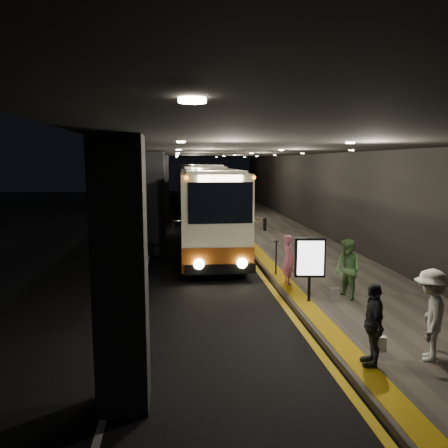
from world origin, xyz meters
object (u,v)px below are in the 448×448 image
passenger_waiting_green (348,269)px  bag_polka (335,294)px  passenger_waiting_grey (373,324)px  bag_plain (380,343)px  coach_main (208,213)px  passenger_boarding (288,260)px  coach_third (192,184)px  info_sign (310,259)px  passenger_waiting_white (431,315)px  stanchion_post (276,258)px  coach_second (199,191)px

passenger_waiting_green → bag_polka: passenger_waiting_green is taller
passenger_waiting_grey → bag_plain: bearing=153.9°
coach_main → bag_plain: bearing=-75.8°
bag_polka → bag_plain: bearing=-94.7°
passenger_boarding → bag_polka: (0.92, -1.64, -0.63)m
coach_third → bag_plain: coach_third is taller
passenger_boarding → info_sign: 1.80m
coach_main → passenger_waiting_green: bearing=-66.5°
passenger_waiting_white → passenger_waiting_grey: bearing=-55.5°
stanchion_post → passenger_waiting_white: bearing=-77.3°
passenger_boarding → stanchion_post: 1.23m
bag_polka → passenger_waiting_white: bearing=-82.9°
coach_main → passenger_waiting_green: (3.34, -7.98, -0.72)m
passenger_waiting_green → bag_polka: (-0.36, -0.02, -0.69)m
coach_main → passenger_boarding: size_ratio=7.26×
coach_main → bag_polka: size_ratio=34.87×
passenger_waiting_grey → bag_polka: bearing=-179.1°
passenger_waiting_grey → bag_polka: 4.03m
passenger_waiting_white → passenger_waiting_green: bearing=-148.6°
coach_main → passenger_waiting_white: coach_main is taller
stanchion_post → passenger_waiting_grey: bearing=-87.5°
passenger_waiting_green → passenger_waiting_white: size_ratio=0.94×
coach_third → info_sign: bearing=-89.7°
coach_third → info_sign: (1.95, -33.10, -0.33)m
passenger_waiting_green → info_sign: bearing=-105.4°
passenger_waiting_green → passenger_waiting_grey: bearing=-37.1°
coach_main → bag_polka: bearing=-68.8°
coach_third → bag_polka: bearing=-88.4°
passenger_waiting_grey → passenger_waiting_green: bearing=176.0°
info_sign → coach_main: bearing=112.3°
passenger_waiting_grey → info_sign: size_ratio=0.90×
passenger_boarding → coach_main: bearing=12.3°
coach_third → passenger_boarding: coach_third is taller
bag_polka → bag_plain: 3.33m
passenger_waiting_white → stanchion_post: size_ratio=1.55×
coach_main → info_sign: bearing=-74.0°
coach_third → coach_second: bearing=-92.8°
bag_polka → info_sign: info_sign is taller
coach_third → bag_polka: (2.73, -33.00, -1.37)m
passenger_boarding → passenger_waiting_green: (1.27, -1.62, 0.06)m
coach_main → passenger_waiting_grey: coach_main is taller
coach_second → passenger_waiting_white: size_ratio=6.53×
passenger_boarding → passenger_waiting_grey: 5.56m
coach_main → passenger_waiting_green: 8.68m
coach_third → bag_plain: (2.45, -36.32, -1.38)m
passenger_waiting_green → info_sign: (-1.13, -0.12, 0.35)m
passenger_waiting_grey → stanchion_post: bearing=-166.0°
coach_third → passenger_waiting_white: coach_third is taller
bag_plain → info_sign: bearing=98.9°
passenger_waiting_white → passenger_waiting_grey: passenger_waiting_white is taller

